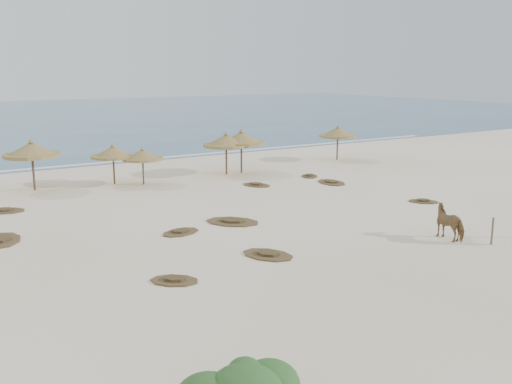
% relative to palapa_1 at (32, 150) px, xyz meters
% --- Properties ---
extents(ground, '(160.00, 160.00, 0.00)m').
position_rel_palapa_1_xyz_m(ground, '(6.82, -18.02, -2.44)').
color(ground, beige).
rests_on(ground, ground).
extents(ocean, '(200.00, 100.00, 0.01)m').
position_rel_palapa_1_xyz_m(ocean, '(6.82, 56.98, -2.44)').
color(ocean, navy).
rests_on(ocean, ground).
extents(foam_line, '(70.00, 0.60, 0.01)m').
position_rel_palapa_1_xyz_m(foam_line, '(6.82, 7.98, -2.44)').
color(foam_line, silver).
rests_on(foam_line, ground).
extents(palapa_1, '(3.69, 3.69, 3.15)m').
position_rel_palapa_1_xyz_m(palapa_1, '(0.00, 0.00, 0.00)').
color(palapa_1, brown).
rests_on(palapa_1, ground).
extents(palapa_2, '(3.34, 3.34, 2.42)m').
position_rel_palapa_1_xyz_m(palapa_2, '(6.29, -1.86, -0.56)').
color(palapa_2, brown).
rests_on(palapa_2, ground).
extents(palapa_3, '(3.13, 3.13, 2.62)m').
position_rel_palapa_1_xyz_m(palapa_3, '(4.74, -0.76, -0.41)').
color(palapa_3, brown).
rests_on(palapa_3, ground).
extents(palapa_4, '(4.04, 4.04, 3.12)m').
position_rel_palapa_1_xyz_m(palapa_4, '(13.77, -1.54, -0.02)').
color(palapa_4, brown).
rests_on(palapa_4, ground).
extents(palapa_5, '(3.85, 3.85, 3.00)m').
position_rel_palapa_1_xyz_m(palapa_5, '(12.53, -1.57, -0.11)').
color(palapa_5, brown).
rests_on(palapa_5, ground).
extents(palapa_6, '(3.85, 3.85, 2.84)m').
position_rel_palapa_1_xyz_m(palapa_6, '(23.37, -0.63, -0.23)').
color(palapa_6, brown).
rests_on(palapa_6, ground).
extents(horse, '(0.86, 1.78, 1.48)m').
position_rel_palapa_1_xyz_m(horse, '(13.16, -20.33, -1.70)').
color(horse, olive).
rests_on(horse, ground).
extents(fence_post_near, '(0.10, 0.10, 1.18)m').
position_rel_palapa_1_xyz_m(fence_post_near, '(13.94, -21.83, -1.85)').
color(fence_post_near, brown).
rests_on(fence_post_near, ground).
extents(scrub_1, '(2.08, 2.74, 0.16)m').
position_rel_palapa_1_xyz_m(scrub_1, '(-3.45, -10.31, -2.39)').
color(scrub_1, brown).
rests_on(scrub_1, ground).
extents(scrub_2, '(2.07, 1.60, 0.16)m').
position_rel_palapa_1_xyz_m(scrub_2, '(3.60, -13.28, -2.39)').
color(scrub_2, brown).
rests_on(scrub_2, ground).
extents(scrub_3, '(3.02, 3.14, 0.16)m').
position_rel_palapa_1_xyz_m(scrub_3, '(6.48, -12.95, -2.39)').
color(scrub_3, brown).
rests_on(scrub_3, ground).
extents(scrub_4, '(1.87, 1.94, 0.16)m').
position_rel_palapa_1_xyz_m(scrub_4, '(17.61, -14.88, -2.39)').
color(scrub_4, brown).
rests_on(scrub_4, ground).
extents(scrub_5, '(1.82, 2.52, 0.16)m').
position_rel_palapa_1_xyz_m(scrub_5, '(16.77, -7.93, -2.39)').
color(scrub_5, brown).
rests_on(scrub_5, ground).
extents(scrub_6, '(2.49, 2.20, 0.16)m').
position_rel_palapa_1_xyz_m(scrub_6, '(-2.47, -4.78, -2.39)').
color(scrub_6, brown).
rests_on(scrub_6, ground).
extents(scrub_7, '(1.89, 2.26, 0.16)m').
position_rel_palapa_1_xyz_m(scrub_7, '(12.21, -6.03, -2.39)').
color(scrub_7, brown).
rests_on(scrub_7, ground).
extents(scrub_9, '(2.23, 2.58, 0.16)m').
position_rel_palapa_1_xyz_m(scrub_9, '(5.17, -18.04, -2.39)').
color(scrub_9, brown).
rests_on(scrub_9, ground).
extents(scrub_10, '(1.90, 2.01, 0.16)m').
position_rel_palapa_1_xyz_m(scrub_10, '(16.93, -5.39, -2.39)').
color(scrub_10, brown).
rests_on(scrub_10, ground).
extents(scrub_11, '(2.03, 1.99, 0.16)m').
position_rel_palapa_1_xyz_m(scrub_11, '(0.88, -18.66, -2.39)').
color(scrub_11, brown).
rests_on(scrub_11, ground).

